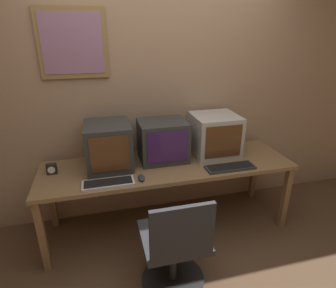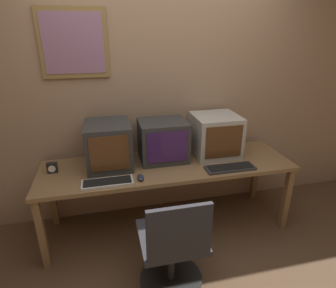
{
  "view_description": "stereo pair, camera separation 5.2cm",
  "coord_description": "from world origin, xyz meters",
  "views": [
    {
      "loc": [
        -0.59,
        -1.39,
        1.89
      ],
      "look_at": [
        0.0,
        0.92,
        0.92
      ],
      "focal_mm": 30.0,
      "sensor_mm": 36.0,
      "label": 1
    },
    {
      "loc": [
        -0.54,
        -1.4,
        1.89
      ],
      "look_at": [
        0.0,
        0.92,
        0.92
      ],
      "focal_mm": 30.0,
      "sensor_mm": 36.0,
      "label": 2
    }
  ],
  "objects": [
    {
      "name": "wall_back",
      "position": [
        -0.01,
        1.34,
        1.3
      ],
      "size": [
        8.0,
        0.08,
        2.6
      ],
      "color": "tan",
      "rests_on": "ground_plane"
    },
    {
      "name": "office_chair",
      "position": [
        -0.13,
        0.19,
        0.37
      ],
      "size": [
        0.5,
        0.5,
        0.86
      ],
      "color": "black",
      "rests_on": "ground_plane"
    },
    {
      "name": "monitor_center",
      "position": [
        -0.02,
        1.04,
        0.9
      ],
      "size": [
        0.45,
        0.37,
        0.39
      ],
      "color": "#333333",
      "rests_on": "desk"
    },
    {
      "name": "mouse_near_keyboard",
      "position": [
        -0.29,
        0.69,
        0.73
      ],
      "size": [
        0.06,
        0.11,
        0.03
      ],
      "color": "#282D3D",
      "rests_on": "desk"
    },
    {
      "name": "desk_clock",
      "position": [
        -1.04,
        0.99,
        0.76
      ],
      "size": [
        0.09,
        0.05,
        0.09
      ],
      "color": "black",
      "rests_on": "desk"
    },
    {
      "name": "desk",
      "position": [
        0.0,
        0.92,
        0.65
      ],
      "size": [
        2.35,
        0.69,
        0.71
      ],
      "color": "olive",
      "rests_on": "ground_plane"
    },
    {
      "name": "monitor_left",
      "position": [
        -0.53,
        1.02,
        0.92
      ],
      "size": [
        0.4,
        0.45,
        0.41
      ],
      "color": "#333333",
      "rests_on": "desk"
    },
    {
      "name": "keyboard_main",
      "position": [
        -0.57,
        0.68,
        0.72
      ],
      "size": [
        0.42,
        0.15,
        0.03
      ],
      "color": "beige",
      "rests_on": "desk"
    },
    {
      "name": "monitor_right",
      "position": [
        0.51,
        1.04,
        0.91
      ],
      "size": [
        0.44,
        0.43,
        0.41
      ],
      "color": "#B7B2A8",
      "rests_on": "desk"
    },
    {
      "name": "keyboard_side",
      "position": [
        0.53,
        0.69,
        0.72
      ],
      "size": [
        0.46,
        0.15,
        0.03
      ],
      "color": "#333338",
      "rests_on": "desk"
    }
  ]
}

